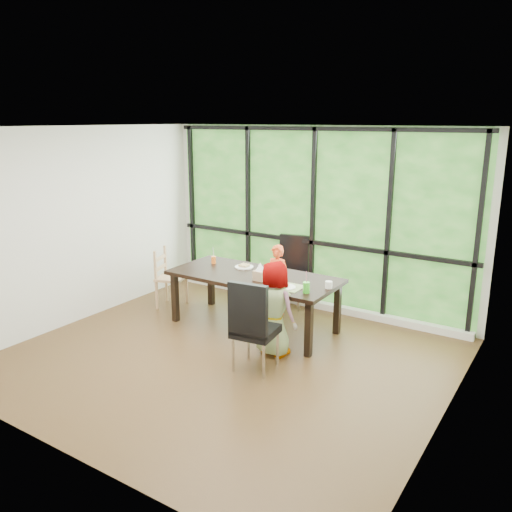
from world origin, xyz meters
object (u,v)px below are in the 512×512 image
(chair_window_leather, at_px, (290,272))
(chair_end_beech, at_px, (171,278))
(child_older, at_px, (275,309))
(dining_table, at_px, (254,301))
(plate_far, at_px, (244,267))
(child_toddler, at_px, (277,280))
(chair_interior_leather, at_px, (256,324))
(plate_near, at_px, (286,287))
(tissue_box, at_px, (260,275))
(green_cup, at_px, (306,287))
(white_mug, at_px, (329,285))
(orange_cup, at_px, (214,260))

(chair_window_leather, height_order, chair_end_beech, chair_window_leather)
(child_older, bearing_deg, dining_table, -31.71)
(plate_far, bearing_deg, child_toddler, 51.64)
(chair_interior_leather, height_order, plate_near, chair_interior_leather)
(dining_table, height_order, child_older, child_older)
(chair_interior_leather, xyz_separation_m, tissue_box, (-0.50, 0.88, 0.27))
(dining_table, height_order, chair_end_beech, chair_end_beech)
(chair_window_leather, bearing_deg, child_toddler, -105.19)
(child_toddler, xyz_separation_m, green_cup, (0.94, -0.90, 0.30))
(child_toddler, xyz_separation_m, tissue_box, (0.19, -0.76, 0.30))
(child_older, xyz_separation_m, plate_near, (-0.05, 0.33, 0.17))
(child_older, height_order, white_mug, child_older)
(child_older, bearing_deg, plate_far, -30.49)
(plate_near, bearing_deg, tissue_box, 166.69)
(child_toddler, distance_m, white_mug, 1.28)
(plate_far, relative_size, tissue_box, 1.78)
(plate_far, bearing_deg, chair_interior_leather, -51.35)
(chair_window_leather, bearing_deg, plate_near, -75.79)
(chair_end_beech, height_order, orange_cup, chair_end_beech)
(dining_table, bearing_deg, chair_window_leather, 88.91)
(green_cup, bearing_deg, plate_near, 174.15)
(child_toddler, distance_m, orange_cup, 0.97)
(plate_far, xyz_separation_m, green_cup, (1.25, -0.51, 0.06))
(plate_far, height_order, orange_cup, orange_cup)
(child_toddler, bearing_deg, plate_far, -124.52)
(white_mug, distance_m, tissue_box, 0.91)
(chair_end_beech, relative_size, orange_cup, 8.42)
(plate_near, relative_size, tissue_box, 1.71)
(orange_cup, bearing_deg, dining_table, -11.70)
(chair_window_leather, xyz_separation_m, white_mug, (1.07, -0.96, 0.26))
(orange_cup, relative_size, green_cup, 0.80)
(chair_window_leather, distance_m, white_mug, 1.47)
(chair_end_beech, bearing_deg, tissue_box, -114.22)
(plate_far, relative_size, plate_near, 1.04)
(chair_interior_leather, xyz_separation_m, chair_end_beech, (-2.20, 1.05, -0.09))
(green_cup, bearing_deg, tissue_box, 169.70)
(chair_end_beech, distance_m, child_older, 2.28)
(plate_near, distance_m, green_cup, 0.31)
(orange_cup, xyz_separation_m, green_cup, (1.74, -0.45, 0.01))
(child_older, relative_size, white_mug, 12.94)
(child_older, bearing_deg, green_cup, -122.72)
(dining_table, distance_m, green_cup, 1.08)
(child_older, bearing_deg, child_toddler, -51.77)
(child_older, relative_size, orange_cup, 10.96)
(chair_interior_leather, bearing_deg, plate_near, -92.72)
(tissue_box, bearing_deg, plate_far, 143.58)
(dining_table, distance_m, chair_window_leather, 1.00)
(chair_window_leather, bearing_deg, dining_table, -103.38)
(orange_cup, bearing_deg, chair_end_beech, -168.70)
(orange_cup, bearing_deg, child_toddler, 29.21)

